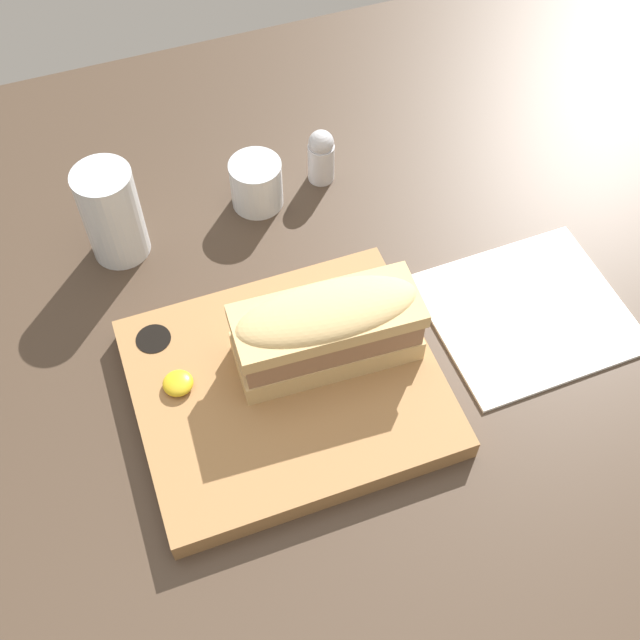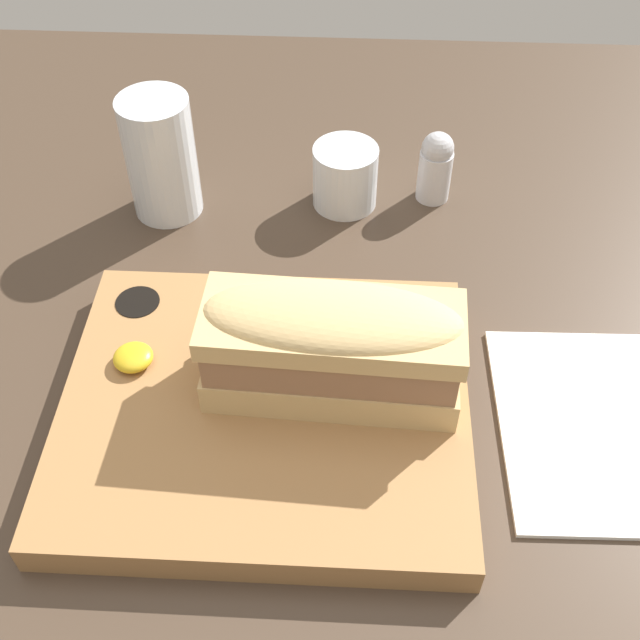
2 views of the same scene
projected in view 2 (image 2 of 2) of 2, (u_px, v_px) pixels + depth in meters
dining_table at (241, 461)px, 59.10cm from camera, size 157.59×124.09×2.00cm
serving_board at (264, 408)px, 59.44cm from camera, size 29.76×25.70×2.76cm
sandwich at (332, 344)px, 56.01cm from camera, size 18.49×7.95×8.42cm
mustard_dollop at (133, 357)px, 60.29cm from camera, size 3.03×3.03×1.21cm
water_glass at (162, 164)px, 73.85cm from camera, size 6.50×6.50×11.77cm
wine_glass at (345, 178)px, 76.06cm from camera, size 6.18×6.18×6.08cm
napkin at (637, 427)px, 59.69cm from camera, size 20.93×18.83×0.40cm
salt_shaker at (436, 166)px, 76.07cm from camera, size 3.22×3.22×7.21cm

